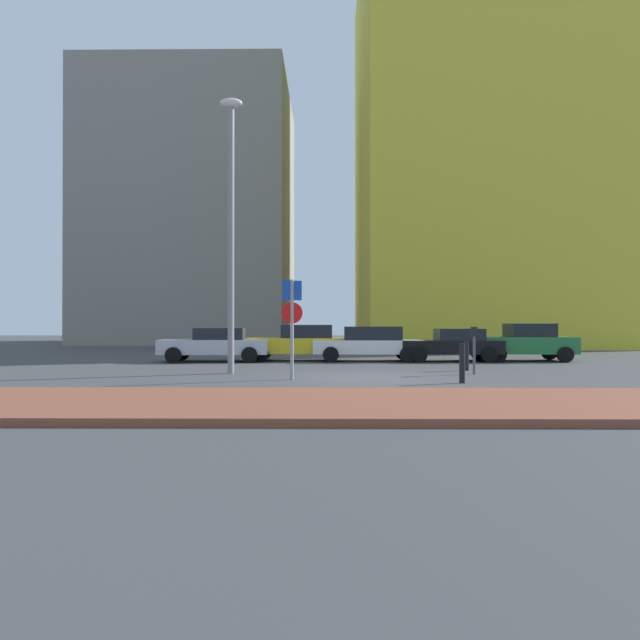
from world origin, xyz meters
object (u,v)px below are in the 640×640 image
Objects in this scene: parked_car_yellow at (299,342)px; traffic_bollard_mid at (462,363)px; parked_car_silver at (216,344)px; street_lamp at (231,215)px; parked_car_black at (452,344)px; parked_car_white at (369,343)px; traffic_bollard_near at (467,356)px; parking_meter at (474,344)px; parking_sign_post at (292,317)px; parked_car_green at (526,342)px.

parked_car_yellow is 10.23m from traffic_bollard_mid.
parked_car_silver is 0.52× the size of street_lamp.
parked_car_white is at bearing 178.72° from parked_car_black.
traffic_bollard_near is at bearing -58.87° from parked_car_white.
parking_sign_post is at bearing -162.99° from parking_meter.
traffic_bollard_mid is (-1.65, -8.72, -0.19)m from parked_car_black.
parking_sign_post is 4.79m from traffic_bollard_mid.
parked_car_green is at bearing 28.31° from street_lamp.
parked_car_green is 12.35m from parking_sign_post.
parked_car_black is 1.04× the size of parked_car_green.
parked_car_silver is 1.61× the size of parking_sign_post.
traffic_bollard_mid is (6.57, -2.85, -4.46)m from street_lamp.
parked_car_yellow is at bearing 139.14° from traffic_bollard_near.
parked_car_white is 1.64× the size of parking_sign_post.
parked_car_green is 10.16m from traffic_bollard_mid.
parked_car_black is 6.17m from parking_meter.
parked_car_green reaches higher than parked_car_black.
parked_car_white is at bearing 113.95° from parking_meter.
parked_car_silver is at bearing 133.91° from traffic_bollard_mid.
parked_car_black is (3.43, -0.08, -0.05)m from parked_car_white.
traffic_bollard_near is (2.88, -4.77, -0.27)m from parked_car_white.
parking_meter is at bearing -66.05° from parked_car_white.
parked_car_black is 4.73m from traffic_bollard_near.
parked_car_white reaches higher than traffic_bollard_near.
parked_car_green is (3.13, 0.24, 0.09)m from parked_car_black.
street_lamp is at bearing -128.86° from parked_car_white.
parking_meter is 8.57m from street_lamp.
parked_car_yellow is 2.91× the size of parking_meter.
parked_car_yellow reaches higher than parking_meter.
parked_car_white is 8.73m from street_lamp.
traffic_bollard_near is (5.83, -5.04, -0.30)m from parked_car_yellow.
parked_car_yellow reaches higher than traffic_bollard_near.
parked_car_silver is 1.05× the size of parked_car_yellow.
parked_car_yellow is 8.64m from parking_meter.
parking_sign_post is 6.57m from traffic_bollard_near.
parking_meter is at bearing -1.92° from street_lamp.
street_lamp reaches higher than traffic_bollard_mid.
street_lamp is at bearing -106.51° from parked_car_yellow.
parking_meter is at bearing -48.63° from parked_car_yellow.
parked_car_black is at bearing -3.16° from parked_car_yellow.
parked_car_yellow is 4.40× the size of traffic_bollard_near.
parking_sign_post is (-6.19, -7.82, 1.05)m from parked_car_black.
parking_meter is at bearing -120.84° from parked_car_green.
parked_car_yellow is 0.49× the size of street_lamp.
parking_meter is (-3.80, -6.37, 0.15)m from parked_car_green.
parked_car_green reaches higher than traffic_bollard_near.
parked_car_silver is 10.25m from traffic_bollard_near.
parking_meter is at bearing 17.01° from parking_sign_post.
parking_sign_post reaches higher than parked_car_green.
parked_car_black is (9.79, 0.27, -0.02)m from parked_car_silver.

